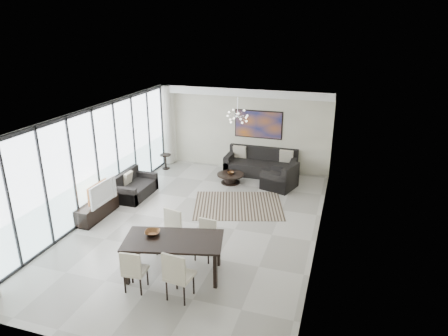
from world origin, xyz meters
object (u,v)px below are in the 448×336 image
at_px(sofa_main, 261,166).
at_px(dining_table, 173,243).
at_px(coffee_table, 230,178).
at_px(television, 100,192).
at_px(tv_console, 97,209).

bearing_deg(sofa_main, dining_table, -93.85).
height_order(coffee_table, television, television).
relative_size(coffee_table, sofa_main, 0.36).
relative_size(coffee_table, dining_table, 0.41).
height_order(television, dining_table, television).
bearing_deg(television, tv_console, 85.59).
xyz_separation_m(coffee_table, sofa_main, (0.77, 1.12, 0.12)).
distance_m(coffee_table, tv_console, 4.37).
bearing_deg(television, dining_table, -118.66).
xyz_separation_m(television, dining_table, (2.90, -1.75, -0.02)).
bearing_deg(coffee_table, sofa_main, 55.35).
distance_m(coffee_table, dining_table, 5.24).
xyz_separation_m(sofa_main, dining_table, (-0.42, -6.31, 0.45)).
bearing_deg(sofa_main, coffee_table, -124.65).
height_order(sofa_main, tv_console, sofa_main).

